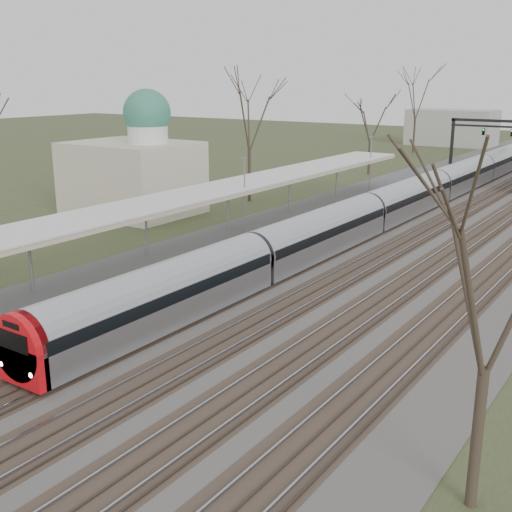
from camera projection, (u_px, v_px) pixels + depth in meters
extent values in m
cube|color=#474442|center=(454.00, 209.00, 56.08)|extent=(24.00, 160.00, 0.10)
cube|color=#4C3828|center=(390.00, 201.00, 59.31)|extent=(2.60, 160.00, 0.06)
cube|color=gray|center=(383.00, 200.00, 59.68)|extent=(0.07, 160.00, 0.12)
cube|color=gray|center=(397.00, 201.00, 58.91)|extent=(0.07, 160.00, 0.12)
cube|color=#4C3828|center=(427.00, 205.00, 57.42)|extent=(2.60, 160.00, 0.06)
cube|color=gray|center=(419.00, 204.00, 57.79)|extent=(0.07, 160.00, 0.12)
cube|color=gray|center=(435.00, 205.00, 57.02)|extent=(0.07, 160.00, 0.12)
cube|color=#4C3828|center=(466.00, 210.00, 55.53)|extent=(2.60, 160.00, 0.06)
cube|color=gray|center=(458.00, 208.00, 55.90)|extent=(0.07, 160.00, 0.12)
cube|color=gray|center=(474.00, 210.00, 55.12)|extent=(0.07, 160.00, 0.12)
cube|color=#4C3828|center=(508.00, 214.00, 53.64)|extent=(2.60, 160.00, 0.06)
cube|color=gray|center=(499.00, 212.00, 54.01)|extent=(0.07, 160.00, 0.12)
cube|color=#9E9B93|center=(257.00, 228.00, 46.89)|extent=(3.50, 69.00, 1.00)
cylinder|color=slate|center=(31.00, 263.00, 30.79)|extent=(0.14, 0.14, 3.00)
cylinder|color=slate|center=(146.00, 231.00, 37.17)|extent=(0.14, 0.14, 3.00)
cylinder|color=slate|center=(228.00, 209.00, 43.56)|extent=(0.14, 0.14, 3.00)
cylinder|color=slate|center=(289.00, 192.00, 49.94)|extent=(0.14, 0.14, 3.00)
cylinder|color=slate|center=(337.00, 179.00, 56.33)|extent=(0.14, 0.14, 3.00)
cube|color=silver|center=(219.00, 188.00, 42.35)|extent=(4.10, 50.00, 0.12)
cube|color=#BDAF93|center=(219.00, 191.00, 42.39)|extent=(4.10, 50.00, 0.25)
cube|color=beige|center=(132.00, 178.00, 53.61)|extent=(10.00, 8.00, 6.00)
cylinder|color=silver|center=(148.00, 128.00, 51.41)|extent=(3.20, 3.20, 2.50)
sphere|color=#2C6E5D|center=(147.00, 113.00, 51.09)|extent=(3.80, 3.80, 3.80)
cube|color=black|center=(452.00, 142.00, 84.64)|extent=(0.35, 0.35, 6.00)
cube|color=black|center=(484.00, 132.00, 81.91)|extent=(0.32, 0.22, 0.85)
sphere|color=#0CFF19|center=(483.00, 130.00, 81.74)|extent=(0.16, 0.16, 0.16)
cube|color=black|center=(512.00, 133.00, 80.02)|extent=(0.32, 0.22, 0.85)
sphere|color=#0CFF19|center=(512.00, 131.00, 79.85)|extent=(0.16, 0.16, 0.16)
cylinder|color=#2D231C|center=(249.00, 175.00, 59.03)|extent=(0.30, 0.30, 4.95)
cylinder|color=#2D231C|center=(477.00, 439.00, 16.61)|extent=(0.30, 0.30, 4.05)
cube|color=#AAADB5|center=(436.00, 191.00, 59.05)|extent=(2.55, 90.00, 1.60)
cylinder|color=#AAADB5|center=(437.00, 183.00, 58.87)|extent=(2.60, 89.70, 2.60)
cube|color=black|center=(437.00, 182.00, 58.85)|extent=(2.62, 89.40, 0.55)
cube|color=red|center=(21.00, 364.00, 23.23)|extent=(2.55, 0.50, 1.50)
cylinder|color=red|center=(21.00, 346.00, 23.08)|extent=(2.60, 0.60, 2.60)
cube|color=black|center=(13.00, 341.00, 22.79)|extent=(1.70, 0.12, 0.70)
sphere|color=white|center=(2.00, 363.00, 23.56)|extent=(0.22, 0.22, 0.22)
sphere|color=white|center=(32.00, 375.00, 22.64)|extent=(0.22, 0.22, 0.22)
cube|color=black|center=(436.00, 200.00, 59.29)|extent=(1.80, 89.00, 0.35)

